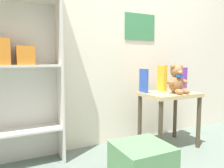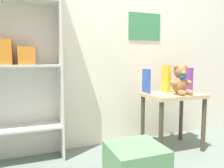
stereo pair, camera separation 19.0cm
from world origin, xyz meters
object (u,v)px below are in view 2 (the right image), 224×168
book_standing_yellow (166,79)px  storage_bin (136,165)px  bookshelf_side (16,56)px  teddy_bear (180,81)px  book_standing_purple (187,79)px  display_table (173,104)px  book_standing_blue (146,81)px

book_standing_yellow → storage_bin: size_ratio=0.72×
bookshelf_side → book_standing_yellow: size_ratio=6.14×
bookshelf_side → teddy_bear: 1.45m
book_standing_yellow → book_standing_purple: bearing=-3.3°
bookshelf_side → display_table: bookshelf_side is taller
book_standing_purple → display_table: bearing=-160.1°
book_standing_purple → storage_bin: book_standing_purple is taller
display_table → book_standing_yellow: (0.00, 0.12, 0.23)m
bookshelf_side → storage_bin: bearing=-41.5°
book_standing_purple → storage_bin: size_ratio=0.65×
display_table → book_standing_yellow: bearing=90.0°
display_table → book_standing_purple: (0.23, 0.10, 0.22)m
display_table → book_standing_purple: size_ratio=2.26×
book_standing_blue → storage_bin: bearing=-123.6°
teddy_bear → display_table: bearing=113.6°
teddy_bear → book_standing_yellow: size_ratio=1.06×
display_table → storage_bin: bearing=-144.2°
display_table → storage_bin: 0.81m
bookshelf_side → book_standing_yellow: bearing=-4.6°
book_standing_yellow → book_standing_purple: size_ratio=1.10×
bookshelf_side → book_standing_yellow: bookshelf_side is taller
storage_bin → book_standing_yellow: bearing=42.5°
teddy_bear → storage_bin: teddy_bear is taller
teddy_bear → book_standing_purple: bearing=38.7°
book_standing_yellow → storage_bin: (-0.61, -0.56, -0.53)m
book_standing_yellow → book_standing_purple: (0.23, -0.02, -0.01)m
teddy_bear → book_standing_blue: teddy_bear is taller
book_standing_purple → storage_bin: (-0.84, -0.54, -0.52)m
display_table → bookshelf_side: bearing=170.5°
bookshelf_side → display_table: (1.38, -0.23, -0.45)m
book_standing_yellow → book_standing_purple: book_standing_yellow is taller
teddy_bear → storage_bin: (-0.64, -0.38, -0.53)m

